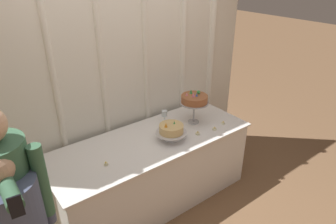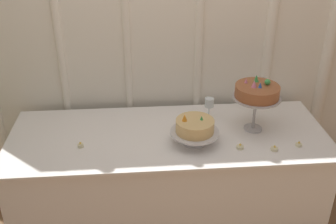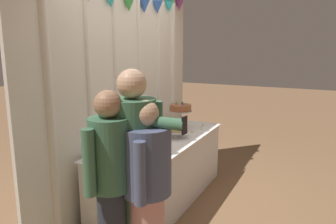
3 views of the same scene
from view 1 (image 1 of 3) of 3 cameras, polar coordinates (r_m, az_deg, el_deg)
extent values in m
plane|color=#846042|center=(3.51, -1.78, -16.74)|extent=(24.00, 24.00, 0.00)
cube|color=white|center=(3.20, -8.32, 8.46)|extent=(3.32, 0.04, 2.85)
cylinder|color=white|center=(2.92, -20.61, 5.20)|extent=(0.06, 0.06, 2.85)
cylinder|color=white|center=(3.07, -12.30, 7.34)|extent=(0.06, 0.06, 2.85)
cylinder|color=white|center=(3.31, -4.21, 9.26)|extent=(0.06, 0.06, 2.85)
cylinder|color=white|center=(3.61, 2.80, 10.76)|extent=(0.08, 0.08, 2.85)
cylinder|color=white|center=(3.91, 8.13, 11.79)|extent=(0.09, 0.09, 2.85)
cube|color=white|center=(3.32, -2.90, -10.99)|extent=(2.08, 0.76, 0.76)
cube|color=white|center=(3.10, -3.07, -5.27)|extent=(2.13, 0.81, 0.01)
cylinder|color=silver|center=(3.09, 0.61, -5.05)|extent=(0.16, 0.16, 0.01)
cylinder|color=silver|center=(3.07, 0.61, -4.45)|extent=(0.02, 0.02, 0.06)
cylinder|color=silver|center=(3.05, 0.62, -3.87)|extent=(0.31, 0.31, 0.01)
cylinder|color=#DBB775|center=(3.03, 0.62, -3.13)|extent=(0.24, 0.24, 0.08)
cone|color=green|center=(3.03, 1.20, -1.97)|extent=(0.02, 0.02, 0.03)
cone|color=orange|center=(2.96, -0.40, -2.45)|extent=(0.03, 0.03, 0.05)
cylinder|color=#B2B2B7|center=(3.42, 4.81, -1.82)|extent=(0.12, 0.12, 0.01)
cylinder|color=#B2B2B7|center=(3.36, 4.88, -0.04)|extent=(0.02, 0.02, 0.23)
cylinder|color=#B2B2B7|center=(3.31, 4.96, 1.79)|extent=(0.32, 0.32, 0.01)
cylinder|color=#995633|center=(3.29, 4.99, 2.48)|extent=(0.29, 0.29, 0.08)
sphere|color=green|center=(3.32, 5.76, 3.73)|extent=(0.04, 0.04, 0.04)
cone|color=green|center=(3.32, 4.35, 3.88)|extent=(0.03, 0.03, 0.05)
cone|color=pink|center=(3.27, 3.56, 3.39)|extent=(0.02, 0.02, 0.03)
cone|color=pink|center=(3.24, 4.83, 3.27)|extent=(0.03, 0.03, 0.05)
cone|color=blue|center=(3.26, 5.43, 3.26)|extent=(0.02, 0.02, 0.04)
cylinder|color=silver|center=(3.38, -0.68, -2.11)|extent=(0.06, 0.06, 0.00)
cylinder|color=silver|center=(3.36, -0.69, -1.41)|extent=(0.01, 0.01, 0.09)
cylinder|color=silver|center=(3.33, -0.69, -0.24)|extent=(0.06, 0.06, 0.06)
cylinder|color=beige|center=(2.78, -11.59, -9.59)|extent=(0.04, 0.04, 0.02)
sphere|color=#F9CC4C|center=(2.77, -11.63, -9.25)|extent=(0.01, 0.01, 0.01)
cylinder|color=beige|center=(3.18, 5.60, -4.07)|extent=(0.05, 0.05, 0.02)
sphere|color=#F9CC4C|center=(3.17, 5.62, -3.76)|extent=(0.01, 0.01, 0.01)
cylinder|color=beige|center=(3.29, 8.73, -3.18)|extent=(0.05, 0.05, 0.02)
sphere|color=#F9CC4C|center=(3.28, 8.75, -2.90)|extent=(0.01, 0.01, 0.01)
cylinder|color=beige|center=(3.43, 10.33, -2.09)|extent=(0.04, 0.04, 0.02)
sphere|color=#F9CC4C|center=(3.42, 10.35, -1.82)|extent=(0.01, 0.01, 0.01)
cylinder|color=#3D6B4C|center=(1.86, -28.28, -11.46)|extent=(0.08, 0.46, 0.08)
cube|color=black|center=(1.67, -26.67, -15.65)|extent=(0.06, 0.02, 0.12)
cylinder|color=#3D6B4C|center=(2.08, -28.52, -11.79)|extent=(0.47, 0.47, 0.57)
cube|color=maroon|center=(1.94, -27.80, -13.57)|extent=(0.04, 0.02, 0.37)
cylinder|color=#3D6B4C|center=(2.02, -22.69, -11.93)|extent=(0.08, 0.08, 0.50)
cylinder|color=#4C5675|center=(2.08, -27.43, -17.09)|extent=(0.47, 0.47, 0.50)
cylinder|color=#4C5675|center=(2.16, -22.22, -14.33)|extent=(0.08, 0.08, 0.44)
camera|label=2|loc=(1.29, 56.18, 5.25)|focal=42.92mm
camera|label=3|loc=(1.99, -104.51, -23.91)|focal=34.78mm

